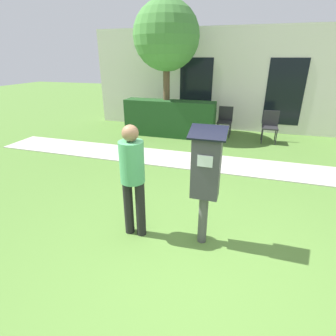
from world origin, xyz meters
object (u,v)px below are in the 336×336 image
outdoor_chair_left (225,119)px  outdoor_chair_middle (270,124)px  parking_meter (206,173)px  person_standing (133,174)px

outdoor_chair_left → outdoor_chair_middle: size_ratio=1.00×
parking_meter → outdoor_chair_left: 5.42m
parking_meter → outdoor_chair_left: size_ratio=1.77×
person_standing → outdoor_chair_middle: person_standing is taller
parking_meter → person_standing: parking_meter is taller
person_standing → outdoor_chair_middle: bearing=35.0°
parking_meter → outdoor_chair_left: bearing=92.9°
parking_meter → outdoor_chair_middle: parking_meter is taller
outdoor_chair_left → outdoor_chair_middle: bearing=-29.8°
person_standing → outdoor_chair_left: person_standing is taller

